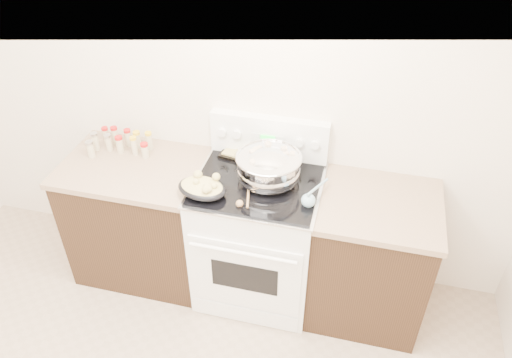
% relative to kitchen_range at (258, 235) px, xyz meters
% --- Properties ---
extents(room_shell, '(4.10, 3.60, 2.75)m').
position_rel_kitchen_range_xyz_m(room_shell, '(-0.35, -1.42, 1.21)').
color(room_shell, silver).
rests_on(room_shell, ground).
extents(counter_left, '(0.93, 0.67, 0.92)m').
position_rel_kitchen_range_xyz_m(counter_left, '(-0.83, 0.01, -0.03)').
color(counter_left, black).
rests_on(counter_left, ground).
extents(counter_right, '(0.73, 0.67, 0.92)m').
position_rel_kitchen_range_xyz_m(counter_right, '(0.73, 0.01, -0.03)').
color(counter_right, black).
rests_on(counter_right, ground).
extents(kitchen_range, '(0.78, 0.73, 1.22)m').
position_rel_kitchen_range_xyz_m(kitchen_range, '(0.00, 0.00, 0.00)').
color(kitchen_range, white).
rests_on(kitchen_range, ground).
extents(mixing_bowl, '(0.46, 0.46, 0.23)m').
position_rel_kitchen_range_xyz_m(mixing_bowl, '(0.06, 0.02, 0.54)').
color(mixing_bowl, silver).
rests_on(mixing_bowl, kitchen_range).
extents(roasting_pan, '(0.33, 0.26, 0.12)m').
position_rel_kitchen_range_xyz_m(roasting_pan, '(-0.29, -0.20, 0.50)').
color(roasting_pan, black).
rests_on(roasting_pan, kitchen_range).
extents(baking_sheet, '(0.44, 0.34, 0.06)m').
position_rel_kitchen_range_xyz_m(baking_sheet, '(-0.10, 0.28, 0.47)').
color(baking_sheet, black).
rests_on(baking_sheet, kitchen_range).
extents(wooden_spoon, '(0.08, 0.26, 0.04)m').
position_rel_kitchen_range_xyz_m(wooden_spoon, '(-0.04, -0.21, 0.46)').
color(wooden_spoon, '#B18251').
rests_on(wooden_spoon, kitchen_range).
extents(blue_ladle, '(0.13, 0.27, 0.10)m').
position_rel_kitchen_range_xyz_m(blue_ladle, '(0.33, -0.14, 0.49)').
color(blue_ladle, '#7FA6BD').
rests_on(blue_ladle, kitchen_range).
extents(spice_jars, '(0.40, 0.24, 0.13)m').
position_rel_kitchen_range_xyz_m(spice_jars, '(-0.98, 0.14, 0.49)').
color(spice_jars, '#BFB28C').
rests_on(spice_jars, counter_left).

